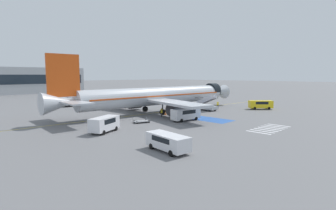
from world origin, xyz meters
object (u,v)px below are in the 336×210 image
at_px(boarding_stairs_forward, 206,106).
at_px(service_van_3, 104,123).
at_px(traffic_cone_2, 185,114).
at_px(ground_crew_1, 218,104).
at_px(service_van_0, 186,113).
at_px(baggage_cart, 142,121).
at_px(traffic_cone_1, 180,114).
at_px(airliner, 157,96).
at_px(traffic_cone_0, 165,113).
at_px(ground_crew_0, 162,112).
at_px(service_van_2, 261,104).
at_px(service_van_1, 168,141).
at_px(fuel_tanker, 78,98).

bearing_deg(boarding_stairs_forward, service_van_3, -168.60).
bearing_deg(traffic_cone_2, boarding_stairs_forward, 8.02).
relative_size(boarding_stairs_forward, ground_crew_1, 3.09).
height_order(service_van_0, baggage_cart, service_van_0).
bearing_deg(traffic_cone_1, airliner, 89.12).
distance_m(airliner, traffic_cone_0, 4.64).
bearing_deg(ground_crew_0, service_van_0, -154.75).
xyz_separation_m(service_van_2, traffic_cone_0, (-21.36, 9.89, -0.91)).
relative_size(service_van_0, traffic_cone_1, 9.58).
bearing_deg(traffic_cone_2, service_van_2, -18.90).
height_order(service_van_1, service_van_2, service_van_2).
bearing_deg(traffic_cone_1, ground_crew_1, 3.65).
bearing_deg(service_van_3, traffic_cone_2, 73.30).
relative_size(service_van_0, ground_crew_1, 3.23).
relative_size(airliner, ground_crew_0, 26.62).
bearing_deg(service_van_2, baggage_cart, -57.45).
xyz_separation_m(boarding_stairs_forward, traffic_cone_1, (-10.20, -1.10, -0.65)).
relative_size(service_van_0, service_van_3, 1.09).
distance_m(service_van_3, baggage_cart, 8.54).
distance_m(airliner, service_van_2, 24.40).
bearing_deg(service_van_2, ground_crew_1, -96.95).
bearing_deg(boarding_stairs_forward, traffic_cone_0, 174.59).
distance_m(baggage_cart, traffic_cone_1, 9.82).
relative_size(fuel_tanker, ground_crew_0, 5.76).
xyz_separation_m(service_van_3, ground_crew_0, (14.67, 3.64, -0.29)).
xyz_separation_m(airliner, ground_crew_1, (14.36, -5.49, -2.43)).
height_order(airliner, ground_crew_1, airliner).
xyz_separation_m(baggage_cart, traffic_cone_2, (11.05, 0.02, -0.02)).
xyz_separation_m(traffic_cone_1, traffic_cone_2, (1.24, -0.16, -0.06)).
xyz_separation_m(boarding_stairs_forward, fuel_tanker, (-15.44, 29.64, 0.88)).
bearing_deg(service_van_2, ground_crew_0, -64.41).
xyz_separation_m(service_van_1, service_van_3, (0.39, 12.62, 0.18)).
bearing_deg(baggage_cart, traffic_cone_2, 108.98).
height_order(baggage_cart, traffic_cone_2, baggage_cart).
bearing_deg(ground_crew_1, service_van_0, -115.25).
bearing_deg(traffic_cone_0, ground_crew_1, -8.22).
bearing_deg(service_van_0, traffic_cone_1, 150.61).
relative_size(ground_crew_0, ground_crew_1, 0.98).
xyz_separation_m(service_van_2, traffic_cone_1, (-20.51, 6.76, -0.91)).
bearing_deg(baggage_cart, traffic_cone_0, 129.13).
distance_m(service_van_1, service_van_2, 39.79).
xyz_separation_m(service_van_2, ground_crew_1, (-6.06, 7.68, -0.20)).
bearing_deg(service_van_0, boarding_stairs_forward, 119.94).
height_order(fuel_tanker, baggage_cart, fuel_tanker).
relative_size(service_van_3, traffic_cone_2, 10.94).
bearing_deg(airliner, traffic_cone_1, 4.13).
xyz_separation_m(fuel_tanker, ground_crew_0, (1.83, -29.17, -0.84)).
xyz_separation_m(baggage_cart, traffic_cone_1, (9.82, 0.18, 0.04)).
distance_m(service_van_0, service_van_1, 18.42).
xyz_separation_m(boarding_stairs_forward, service_van_1, (-28.67, -15.79, 0.14)).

